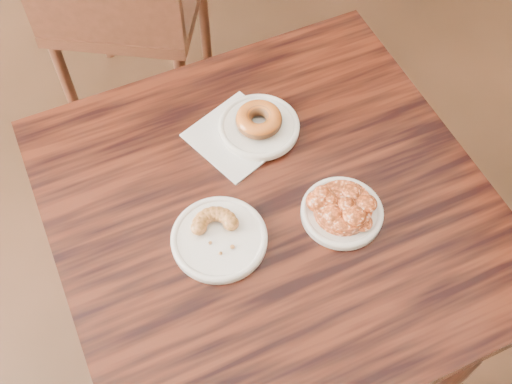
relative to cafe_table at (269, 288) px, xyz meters
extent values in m
plane|color=black|center=(-0.20, 0.07, -0.38)|extent=(5.00, 5.00, 0.00)
cube|color=black|center=(0.00, 0.00, 0.00)|extent=(0.99, 0.99, 0.75)
cube|color=silver|center=(-0.04, 0.17, 0.38)|extent=(0.23, 0.23, 0.00)
cylinder|color=white|center=(0.00, 0.18, 0.39)|extent=(0.16, 0.16, 0.01)
cylinder|color=white|center=(-0.11, -0.06, 0.38)|extent=(0.17, 0.17, 0.01)
cylinder|color=white|center=(0.12, -0.04, 0.38)|extent=(0.15, 0.15, 0.01)
torus|color=#9C4F16|center=(0.00, 0.18, 0.41)|extent=(0.09, 0.09, 0.03)
camera|label=1|loc=(-0.13, -0.61, 1.40)|focal=45.00mm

